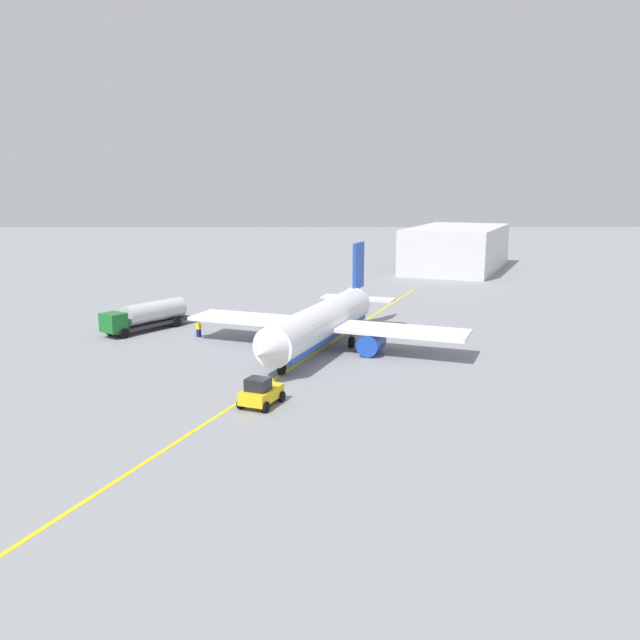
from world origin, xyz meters
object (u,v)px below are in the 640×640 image
airplane (322,323)px  pushback_tug (261,392)px  fuel_tanker (147,315)px  safety_cone_nose (276,394)px  refueling_worker (199,329)px

airplane → pushback_tug: 17.62m
fuel_tanker → safety_cone_nose: bearing=33.5°
safety_cone_nose → refueling_worker: bearing=-155.2°
airplane → pushback_tug: airplane is taller
refueling_worker → safety_cone_nose: (20.59, 9.50, -0.48)m
pushback_tug → safety_cone_nose: 1.96m
airplane → safety_cone_nose: airplane is taller
airplane → safety_cone_nose: 15.97m
fuel_tanker → safety_cone_nose: 28.65m
fuel_tanker → refueling_worker: fuel_tanker is taller
airplane → safety_cone_nose: size_ratio=41.05×
fuel_tanker → refueling_worker: 7.16m
safety_cone_nose → airplane: bearing=166.8°
fuel_tanker → pushback_tug: (25.39, 14.79, -0.72)m
fuel_tanker → refueling_worker: (3.27, 6.31, -0.91)m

